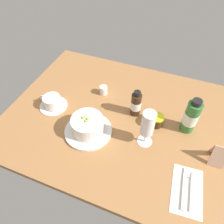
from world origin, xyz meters
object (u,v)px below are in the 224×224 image
sauce_bottle_brown (136,104)px  menu_card (219,154)px  cutlery_setting (187,189)px  sauce_bottle_green (191,117)px  wine_glass (148,125)px  coffee_cup (52,102)px  creamer_jug (104,90)px  jam_jar (157,121)px  porridge_bowl (88,126)px

sauce_bottle_brown → menu_card: size_ratio=1.51×
cutlery_setting → sauce_bottle_brown: size_ratio=1.41×
sauce_bottle_green → wine_glass: bearing=-139.2°
wine_glass → sauce_bottle_green: size_ratio=1.00×
coffee_cup → creamer_jug: bearing=41.7°
creamer_jug → wine_glass: bearing=-37.4°
jam_jar → sauce_bottle_green: size_ratio=0.33×
creamer_jug → sauce_bottle_green: size_ratio=0.29×
wine_glass → sauce_bottle_brown: bearing=121.6°
cutlery_setting → sauce_bottle_brown: (-29.34, 29.18, 6.08)cm
sauce_bottle_brown → sauce_bottle_green: bearing=-1.3°
wine_glass → creamer_jug: bearing=142.6°
coffee_cup → wine_glass: wine_glass is taller
coffee_cup → creamer_jug: size_ratio=2.71×
porridge_bowl → creamer_jug: porridge_bowl is taller
cutlery_setting → jam_jar: bearing=125.0°
sauce_bottle_brown → wine_glass: bearing=-58.4°
sauce_bottle_brown → porridge_bowl: bearing=-131.6°
coffee_cup → creamer_jug: (20.15, 17.92, -0.42)cm
porridge_bowl → coffee_cup: bearing=161.1°
cutlery_setting → creamer_jug: 61.36cm
porridge_bowl → creamer_jug: 26.25cm
porridge_bowl → wine_glass: 26.60cm
cutlery_setting → coffee_cup: (-69.28, 18.76, 2.56)cm
sauce_bottle_brown → cutlery_setting: bearing=-44.8°
creamer_jug → sauce_bottle_brown: (19.80, -7.51, 3.94)cm
jam_jar → sauce_bottle_green: (13.50, 2.79, 5.38)cm
cutlery_setting → creamer_jug: creamer_jug is taller
sauce_bottle_brown → menu_card: 40.17cm
creamer_jug → sauce_bottle_green: bearing=-10.3°
coffee_cup → porridge_bowl: bearing=-18.9°
creamer_jug → sauce_bottle_brown: bearing=-20.8°
porridge_bowl → sauce_bottle_brown: sauce_bottle_brown is taller
sauce_bottle_green → sauce_bottle_brown: sauce_bottle_green is taller
jam_jar → sauce_bottle_brown: size_ratio=0.43×
coffee_cup → menu_card: menu_card is taller
jam_jar → coffee_cup: bearing=-172.2°
jam_jar → sauce_bottle_green: sauce_bottle_green is taller
porridge_bowl → coffee_cup: size_ratio=1.52×
cutlery_setting → creamer_jug: bearing=143.3°
coffee_cup → sauce_bottle_green: size_ratio=0.77×
jam_jar → sauce_bottle_brown: sauce_bottle_brown is taller
sauce_bottle_green → menu_card: bearing=-42.3°
cutlery_setting → wine_glass: bearing=144.1°
porridge_bowl → menu_card: bearing=6.1°
cutlery_setting → jam_jar: size_ratio=3.32×
porridge_bowl → coffee_cup: porridge_bowl is taller
sauce_bottle_green → coffee_cup: bearing=-171.4°
porridge_bowl → sauce_bottle_green: size_ratio=1.18×
coffee_cup → sauce_bottle_brown: bearing=14.6°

